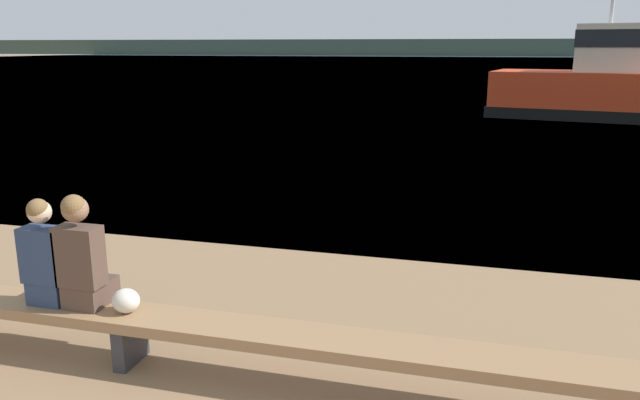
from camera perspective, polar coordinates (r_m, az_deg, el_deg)
The scene contains 7 objects.
water_surface at distance 127.83m, azimuth 14.72°, elevation 12.28°, with size 240.00×240.00×0.00m, color #386084.
far_shoreline at distance 181.85m, azimuth 15.06°, elevation 13.33°, with size 600.00×12.00×4.42m, color #384233.
bench_main at distance 5.80m, azimuth -17.09°, elevation -10.48°, with size 8.66×0.48×0.48m.
person_left at distance 6.08m, azimuth -23.65°, elevation -4.94°, with size 0.39×0.43×0.98m.
person_right at distance 5.85m, azimuth -20.91°, elevation -4.95°, with size 0.39×0.44×1.04m.
shopping_bag at distance 5.73m, azimuth -17.33°, elevation -8.79°, with size 0.24×0.22×0.22m.
tugboat_red at distance 26.58m, azimuth 24.40°, elevation 9.24°, with size 8.53×4.83×6.54m.
Camera 1 is at (1.99, -0.87, 2.74)m, focal length 35.00 mm.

